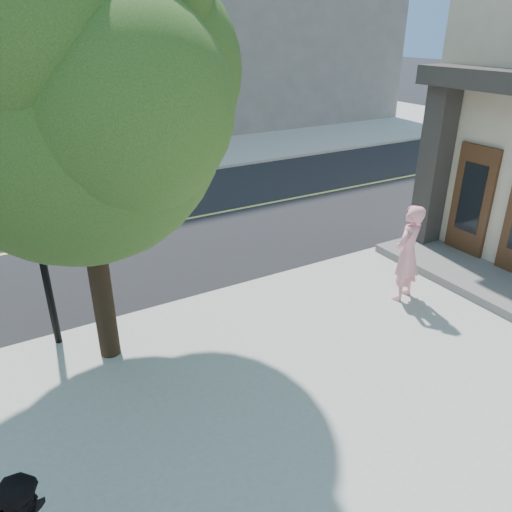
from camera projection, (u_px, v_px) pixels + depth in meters
ground at (4, 353)px, 8.67m from camera, size 140.00×140.00×0.00m
sidewalk_ne at (201, 113)px, 31.61m from camera, size 29.00×25.00×0.12m
man_on_phone at (407, 253)px, 9.78m from camera, size 0.84×0.68×1.99m
street_tree at (79, 81)px, 6.68m from camera, size 5.14×4.67×6.82m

